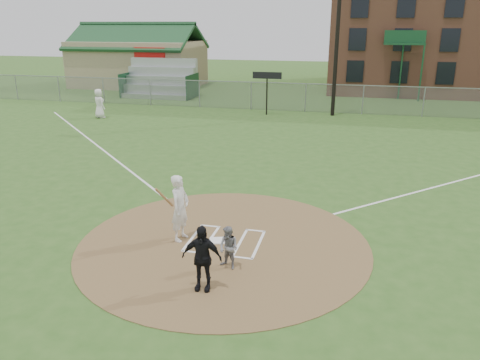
% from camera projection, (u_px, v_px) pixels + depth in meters
% --- Properties ---
extents(ground, '(140.00, 140.00, 0.00)m').
position_uv_depth(ground, '(224.00, 244.00, 13.56)').
color(ground, '#2F551D').
rests_on(ground, ground).
extents(dirt_circle, '(8.40, 8.40, 0.02)m').
position_uv_depth(dirt_circle, '(224.00, 243.00, 13.56)').
color(dirt_circle, brown).
rests_on(dirt_circle, ground).
extents(home_plate, '(0.54, 0.54, 0.03)m').
position_uv_depth(home_plate, '(217.00, 241.00, 13.68)').
color(home_plate, white).
rests_on(home_plate, dirt_circle).
extents(foul_line_third, '(17.04, 17.04, 0.01)m').
position_uv_depth(foul_line_third, '(101.00, 148.00, 23.86)').
color(foul_line_third, white).
rests_on(foul_line_third, ground).
extents(catcher, '(0.69, 0.62, 1.15)m').
position_uv_depth(catcher, '(229.00, 248.00, 12.01)').
color(catcher, gray).
rests_on(catcher, dirt_circle).
extents(umpire, '(0.99, 0.46, 1.64)m').
position_uv_depth(umpire, '(202.00, 258.00, 10.98)').
color(umpire, black).
rests_on(umpire, dirt_circle).
extents(ondeck_player, '(1.13, 1.02, 1.94)m').
position_uv_depth(ondeck_player, '(99.00, 104.00, 31.32)').
color(ondeck_player, white).
rests_on(ondeck_player, ground).
extents(batters_boxes, '(2.08, 1.88, 0.01)m').
position_uv_depth(batters_boxes, '(225.00, 241.00, 13.69)').
color(batters_boxes, white).
rests_on(batters_boxes, dirt_circle).
extents(batter_at_plate, '(0.77, 1.07, 1.97)m').
position_uv_depth(batter_at_plate, '(180.00, 208.00, 13.51)').
color(batter_at_plate, silver).
rests_on(batter_at_plate, dirt_circle).
extents(outfield_fence, '(56.08, 0.08, 2.03)m').
position_uv_depth(outfield_fence, '(306.00, 98.00, 33.51)').
color(outfield_fence, slate).
rests_on(outfield_fence, ground).
extents(bleachers, '(6.08, 3.20, 3.20)m').
position_uv_depth(bleachers, '(159.00, 78.00, 40.10)').
color(bleachers, '#B7BABF').
rests_on(bleachers, ground).
extents(clubhouse, '(12.20, 8.71, 6.23)m').
position_uv_depth(clubhouse, '(139.00, 62.00, 47.22)').
color(clubhouse, tan).
rests_on(clubhouse, ground).
extents(light_pole, '(1.20, 0.30, 12.22)m').
position_uv_depth(light_pole, '(339.00, 15.00, 30.36)').
color(light_pole, black).
rests_on(light_pole, ground).
extents(scoreboard_sign, '(2.00, 0.10, 2.93)m').
position_uv_depth(scoreboard_sign, '(267.00, 80.00, 31.97)').
color(scoreboard_sign, black).
rests_on(scoreboard_sign, ground).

